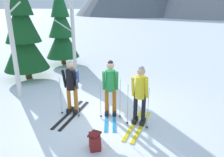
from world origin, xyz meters
name	(u,v)px	position (x,y,z in m)	size (l,w,h in m)	color
ground_plane	(101,116)	(0.00, 0.00, 0.00)	(400.00, 400.00, 0.00)	white
skier_in_black	(72,85)	(-0.86, -0.14, 0.91)	(0.61, 1.82, 1.63)	black
skier_in_green	(110,87)	(0.22, 0.17, 0.90)	(0.92, 1.61, 1.65)	#1E84D1
skier_in_yellow	(140,93)	(1.12, 0.06, 0.91)	(0.61, 1.68, 1.63)	yellow
pine_tree_near	(23,31)	(-4.45, 1.78, 2.08)	(1.88, 1.88, 4.54)	#51381E
pine_tree_mid	(61,28)	(-4.47, 4.39, 1.93)	(1.75, 1.75, 4.23)	#51381E
birch_tree_tall	(72,30)	(-2.85, 3.03, 2.05)	(1.24, 0.90, 3.94)	silver
birch_tree_slender	(13,45)	(-3.20, 0.10, 1.82)	(0.52, 0.59, 3.53)	silver
backpack_on_snow_front	(95,141)	(0.52, -1.35, 0.19)	(0.38, 0.40, 0.38)	maroon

